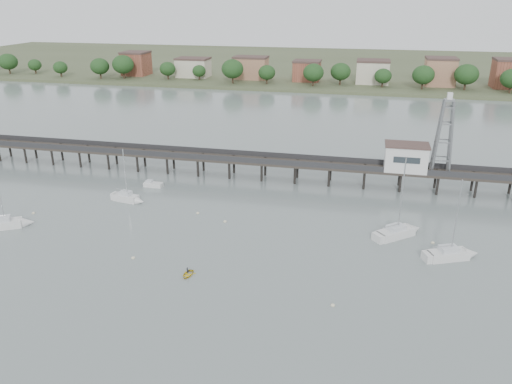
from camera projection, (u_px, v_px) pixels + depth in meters
ground_plane at (176, 378)px, 50.58m from camera, size 500.00×500.00×0.00m
pier at (280, 162)px, 103.63m from camera, size 150.00×5.00×5.50m
pier_building at (406, 157)px, 97.49m from camera, size 8.40×5.40×5.30m
lattice_tower at (444, 137)px, 94.54m from camera, size 3.20×3.20×15.50m
sailboat_b at (130, 199)px, 93.41m from camera, size 6.60×3.02×10.70m
sailboat_c at (402, 232)px, 80.43m from camera, size 8.05×7.34×13.95m
sailboat_d at (455, 254)px, 73.36m from camera, size 8.16×5.24×13.08m
sailboat_a at (11, 223)px, 83.25m from camera, size 7.99×5.92×13.08m
white_tender at (153, 185)px, 100.89m from camera, size 3.81×1.64×1.47m
yellow_dinghy at (188, 275)px, 69.09m from camera, size 1.83×0.72×2.50m
dinghy_occupant at (188, 275)px, 69.09m from camera, size 0.64×1.06×0.24m
mooring_buoys at (257, 245)px, 77.14m from camera, size 81.19×23.80×0.39m
far_shore at (339, 66)px, 267.54m from camera, size 500.00×170.00×10.40m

